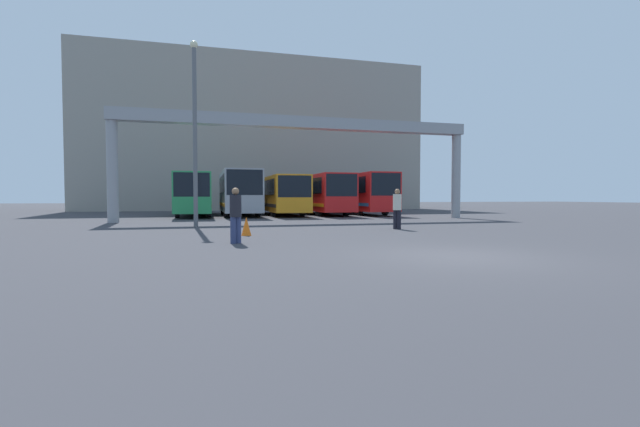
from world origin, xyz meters
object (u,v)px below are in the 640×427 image
Objects in this scene: bus_slot_1 at (239,191)px; lamp_post at (195,127)px; pedestrian_near_center at (236,214)px; bus_slot_0 at (194,192)px; bus_slot_3 at (322,192)px; bus_slot_4 at (358,192)px; bus_slot_2 at (280,193)px; pedestrian_far_center at (397,208)px; traffic_cone at (246,226)px.

bus_slot_1 is 13.05m from lamp_post.
lamp_post is at bearing 76.78° from pedestrian_near_center.
bus_slot_0 is 1.16× the size of bus_slot_3.
bus_slot_1 is 1.01× the size of bus_slot_3.
bus_slot_0 is 13.47m from lamp_post.
bus_slot_4 is (13.31, -0.04, 0.10)m from bus_slot_0.
pedestrian_near_center is at bearing -103.52° from bus_slot_2.
bus_slot_0 is at bearing 179.82° from bus_slot_4.
bus_slot_0 reaches higher than bus_slot_2.
pedestrian_far_center is at bearing 5.75° from pedestrian_near_center.
bus_slot_1 is at bearing -18.66° from pedestrian_far_center.
pedestrian_far_center is at bearing -61.63° from bus_slot_0.
bus_slot_1 is 6.66m from bus_slot_3.
traffic_cone is 0.08× the size of lamp_post.
bus_slot_2 is at bearing 10.20° from bus_slot_1.
traffic_cone is (2.26, -18.19, -1.43)m from bus_slot_0.
bus_slot_4 is 1.36× the size of lamp_post.
bus_slot_1 is 5.82× the size of pedestrian_far_center.
bus_slot_1 is 3.39m from bus_slot_2.
pedestrian_far_center is (-4.27, -16.71, -0.92)m from bus_slot_4.
bus_slot_2 is 6.77× the size of pedestrian_near_center.
bus_slot_2 is (3.33, 0.60, -0.19)m from bus_slot_1.
bus_slot_1 is 6.07× the size of pedestrian_near_center.
pedestrian_near_center is 0.20× the size of lamp_post.
lamp_post is at bearing 29.10° from pedestrian_far_center.
lamp_post reaches higher than bus_slot_3.
bus_slot_2 is at bearing -30.13° from pedestrian_far_center.
bus_slot_2 is 14.75m from lamp_post.
traffic_cone is at bearing -113.96° from bus_slot_3.
bus_slot_2 is 16.79m from pedestrian_far_center.
bus_slot_3 reaches higher than pedestrian_far_center.
bus_slot_0 is 20.87m from pedestrian_near_center.
bus_slot_3 is 1.18× the size of lamp_post.
bus_slot_2 is 1.13× the size of bus_slot_3.
lamp_post reaches higher than bus_slot_2.
lamp_post is at bearing -134.67° from bus_slot_4.
bus_slot_3 is 5.76× the size of pedestrian_far_center.
bus_slot_0 is at bearing 97.07° from traffic_cone.
traffic_cone is (-11.06, -18.15, -1.53)m from bus_slot_4.
pedestrian_near_center is at bearing -94.67° from bus_slot_1.
bus_slot_1 is at bearing 179.48° from bus_slot_3.
pedestrian_far_center is 1.04× the size of pedestrian_near_center.
bus_slot_1 reaches higher than bus_slot_0.
pedestrian_far_center is (-0.94, -15.95, -0.86)m from bus_slot_3.
lamp_post reaches higher than bus_slot_0.
bus_slot_1 is at bearing 76.56° from lamp_post.
pedestrian_near_center is (-1.64, -20.05, -1.00)m from bus_slot_1.
pedestrian_near_center is at bearing -102.30° from traffic_cone.
bus_slot_4 reaches higher than pedestrian_near_center.
lamp_post is at bearing -127.94° from bus_slot_3.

